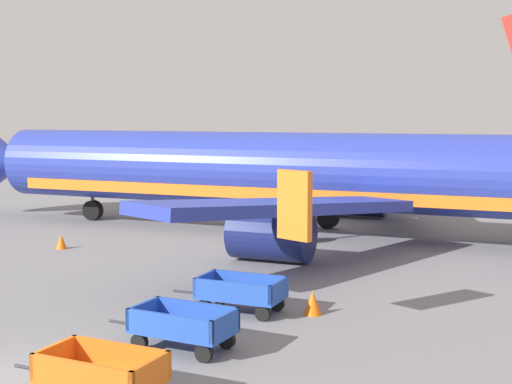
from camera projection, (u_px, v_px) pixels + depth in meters
grass_strip at (414, 172)px, 72.35m from camera, size 220.00×28.00×0.06m
airplane at (287, 172)px, 35.31m from camera, size 37.60×30.28×11.34m
baggage_cart_second_in_row at (101, 374)px, 14.66m from camera, size 3.59×1.58×1.07m
baggage_cart_third_in_row at (183, 326)px, 17.98m from camera, size 3.61×1.65×1.07m
baggage_cart_fourth_in_row at (241, 293)px, 21.36m from camera, size 3.58×1.50×1.07m
traffic_cone_near_plane at (313, 303)px, 21.16m from camera, size 0.54×0.54×0.72m
traffic_cone_mid_apron at (61, 242)px, 31.50m from camera, size 0.49×0.49×0.64m
traffic_cone_by_carts at (270, 284)px, 23.78m from camera, size 0.42×0.42×0.55m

